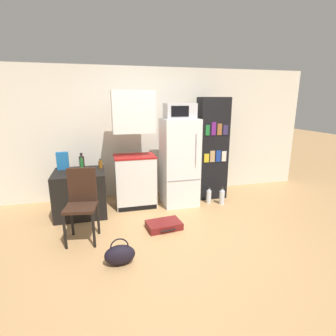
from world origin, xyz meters
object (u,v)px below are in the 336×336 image
(side_table, at_px, (81,193))
(kitchen_hutch, at_px, (134,155))
(microwave, at_px, (180,111))
(bottle_amber_beer, at_px, (100,164))
(water_bottle_middle, at_px, (222,197))
(suitcase_large_flat, at_px, (164,225))
(bottle_green_tall, at_px, (82,165))
(water_bottle_front, at_px, (209,196))
(chair, at_px, (82,198))
(refrigerator, at_px, (179,162))
(bottle_wine_dark, at_px, (82,162))
(bookshelf, at_px, (212,149))
(handbag, at_px, (120,255))
(cereal_box, at_px, (63,161))

(side_table, distance_m, kitchen_hutch, 1.10)
(side_table, height_order, microwave, microwave)
(kitchen_hutch, distance_m, bottle_amber_beer, 0.60)
(side_table, distance_m, water_bottle_middle, 2.51)
(bottle_amber_beer, relative_size, suitcase_large_flat, 0.30)
(bottle_green_tall, bearing_deg, kitchen_hutch, 9.36)
(water_bottle_front, height_order, water_bottle_middle, water_bottle_middle)
(side_table, xyz_separation_m, microwave, (1.74, 0.06, 1.33))
(suitcase_large_flat, xyz_separation_m, water_bottle_front, (1.06, 0.78, 0.08))
(chair, height_order, suitcase_large_flat, chair)
(side_table, relative_size, refrigerator, 0.52)
(bottle_wine_dark, bearing_deg, side_table, -104.34)
(kitchen_hutch, xyz_separation_m, microwave, (0.80, -0.07, 0.76))
(microwave, bearing_deg, chair, -151.03)
(bottle_green_tall, relative_size, water_bottle_middle, 0.82)
(refrigerator, relative_size, bottle_wine_dark, 5.74)
(bookshelf, relative_size, chair, 1.95)
(side_table, bearing_deg, bottle_green_tall, -19.55)
(bookshelf, bearing_deg, bottle_wine_dark, -179.29)
(bookshelf, height_order, bottle_amber_beer, bookshelf)
(chair, xyz_separation_m, handbag, (0.43, -0.75, -0.46))
(bookshelf, relative_size, water_bottle_front, 6.23)
(refrigerator, bearing_deg, chair, -151.00)
(bottle_green_tall, xyz_separation_m, water_bottle_middle, (2.44, -0.19, -0.72))
(bookshelf, bearing_deg, side_table, -175.09)
(water_bottle_front, xyz_separation_m, water_bottle_middle, (0.21, -0.12, 0.01))
(bookshelf, height_order, cereal_box, bookshelf)
(refrigerator, bearing_deg, bottle_wine_dark, 176.01)
(refrigerator, height_order, water_bottle_front, refrigerator)
(bottle_wine_dark, bearing_deg, handbag, -75.38)
(bottle_wine_dark, xyz_separation_m, cereal_box, (-0.30, 0.02, 0.04))
(chair, xyz_separation_m, water_bottle_front, (2.20, 0.76, -0.46))
(kitchen_hutch, height_order, bottle_amber_beer, kitchen_hutch)
(refrigerator, relative_size, chair, 1.58)
(bookshelf, height_order, bottle_green_tall, bookshelf)
(microwave, relative_size, bottle_amber_beer, 3.30)
(side_table, bearing_deg, bookshelf, 4.91)
(chair, bearing_deg, bottle_wine_dark, 100.84)
(cereal_box, bearing_deg, water_bottle_front, -6.66)
(bookshelf, xyz_separation_m, bottle_amber_beer, (-2.09, -0.07, -0.16))
(bookshelf, height_order, water_bottle_middle, bookshelf)
(bookshelf, bearing_deg, suitcase_large_flat, -138.30)
(bottle_wine_dark, distance_m, chair, 1.07)
(side_table, bearing_deg, bottle_amber_beer, 21.94)
(suitcase_large_flat, relative_size, handbag, 1.50)
(chair, relative_size, water_bottle_middle, 3.00)
(bottle_amber_beer, xyz_separation_m, handbag, (0.16, -1.75, -0.68))
(kitchen_hutch, bearing_deg, cereal_box, 176.44)
(refrigerator, height_order, suitcase_large_flat, refrigerator)
(side_table, height_order, cereal_box, cereal_box)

